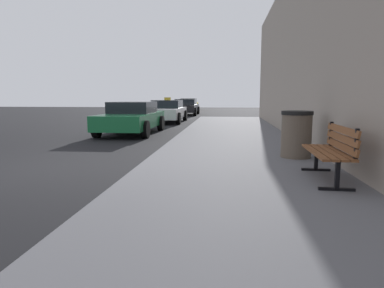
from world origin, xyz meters
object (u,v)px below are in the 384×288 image
at_px(car_green, 132,117).
at_px(car_white, 167,111).
at_px(car_black, 186,107).
at_px(bench, 332,148).
at_px(car_yellow, 189,104).
at_px(trash_bin, 296,134).

bearing_deg(car_green, car_white, -93.15).
bearing_deg(car_black, car_white, 89.12).
relative_size(bench, car_white, 0.34).
height_order(car_white, car_yellow, car_white).
relative_size(car_green, car_yellow, 1.03).
xyz_separation_m(trash_bin, car_white, (-4.95, 11.77, -0.01)).
bearing_deg(trash_bin, bench, -85.55).
height_order(trash_bin, car_white, car_white).
distance_m(car_green, car_yellow, 23.63).
relative_size(bench, car_green, 0.35).
xyz_separation_m(bench, car_green, (-5.45, 7.65, -0.01)).
bearing_deg(car_green, car_black, -91.87).
height_order(car_green, car_white, car_white).
relative_size(car_black, car_yellow, 1.05).
bearing_deg(car_white, car_yellow, -87.66).
distance_m(car_green, car_black, 14.13).
distance_m(bench, car_white, 14.71).
height_order(car_green, car_black, same).
xyz_separation_m(car_white, car_yellow, (-0.72, 17.49, -0.00)).
distance_m(car_white, car_black, 7.98).
relative_size(car_green, car_black, 0.98).
relative_size(car_green, car_white, 0.98).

